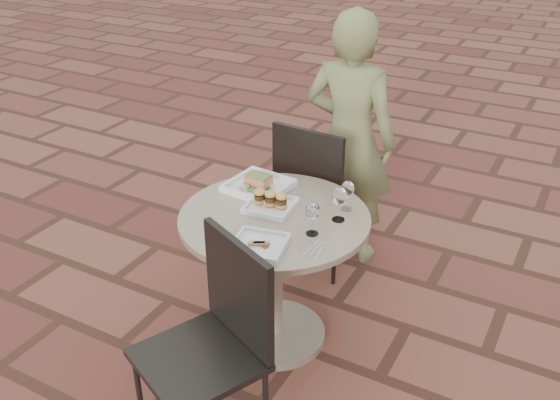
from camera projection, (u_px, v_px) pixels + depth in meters
The scene contains 13 objects.
ground at pixel (302, 349), 3.18m from camera, with size 60.00×60.00×0.00m, color brown.
cafe_table at pixel (275, 259), 3.03m from camera, with size 0.90×0.90×0.73m.
chair_far at pixel (316, 186), 3.57m from camera, with size 0.48×0.48×0.93m.
chair_near at pixel (217, 331), 2.47m from camera, with size 0.58×0.58×0.93m.
diner at pixel (350, 140), 3.62m from camera, with size 0.55×0.36×1.52m, color #606638.
plate_salmon at pixel (258, 185), 3.14m from camera, with size 0.31×0.31×0.08m.
plate_sliders at pixel (270, 202), 2.96m from camera, with size 0.24×0.24×0.14m.
plate_tuna at pixel (259, 245), 2.66m from camera, with size 0.27×0.27×0.03m.
wine_glass_right at pixel (313, 212), 2.72m from camera, with size 0.07×0.07×0.16m.
wine_glass_mid at pixel (348, 190), 2.92m from camera, with size 0.06×0.06×0.15m.
wine_glass_far at pixel (339, 197), 2.82m from camera, with size 0.07×0.07×0.17m.
steel_ramekin at pixel (244, 189), 3.10m from camera, with size 0.05×0.05×0.04m, color silver.
cutlery_set at pixel (316, 248), 2.66m from camera, with size 0.08×0.17×0.00m, color silver, non-canonical shape.
Camera 1 is at (1.06, -2.18, 2.19)m, focal length 40.00 mm.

